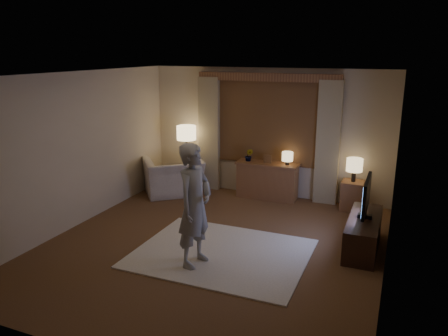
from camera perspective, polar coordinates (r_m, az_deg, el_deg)
The scene contains 13 objects.
room at distance 6.87m, azimuth 0.14°, elevation 1.70°, with size 5.04×5.54×2.64m.
rug at distance 6.61m, azimuth -0.32°, elevation -11.07°, with size 2.50×2.00×0.02m, color #F5E5CE.
sideboard at distance 8.91m, azimuth 5.67°, elevation -1.75°, with size 1.20×0.40×0.70m, color brown.
picture_frame at distance 8.79m, azimuth 5.74°, elevation 1.05°, with size 0.16×0.02×0.20m, color brown.
plant at distance 8.90m, azimuth 3.29°, elevation 1.61°, with size 0.17×0.13×0.30m, color #999999.
table_lamp_sideboard at distance 8.67m, azimuth 8.29°, elevation 1.43°, with size 0.22×0.22×0.30m.
floor_lamp at distance 9.26m, azimuth -4.93°, elevation 4.14°, with size 0.41×0.41×1.40m.
armchair at distance 9.17m, azimuth -6.66°, elevation -1.11°, with size 1.16×1.02×0.76m, color beige.
side_table at distance 8.58m, azimuth 16.38°, elevation -3.48°, with size 0.40×0.40×0.56m, color brown.
table_lamp_side at distance 8.42m, azimuth 16.68°, elevation 0.31°, with size 0.30×0.30×0.44m.
tv_stand at distance 7.00m, azimuth 17.72°, elevation -8.13°, with size 0.45×1.40×0.50m, color black.
tv at distance 6.80m, azimuth 18.10°, elevation -3.55°, with size 0.21×0.85×0.62m.
person at distance 5.98m, azimuth -3.86°, elevation -4.89°, with size 0.63×0.41×1.73m, color gray.
Camera 1 is at (2.54, -5.67, 2.94)m, focal length 35.00 mm.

